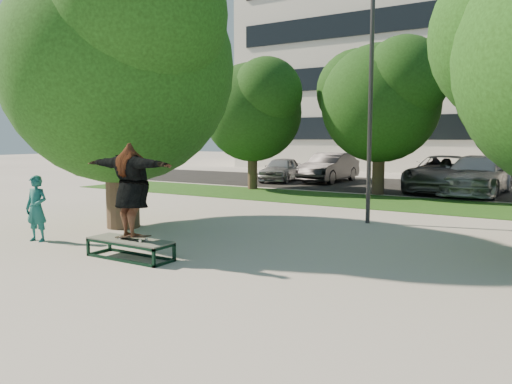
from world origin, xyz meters
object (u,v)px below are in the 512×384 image
Objects in this scene: car_silver_a at (281,169)px; car_grey at (444,174)px; lamppost at (370,107)px; grind_box at (130,249)px; car_dark at (329,168)px; tree_left at (119,55)px; car_silver_b at (477,175)px; bystander at (37,208)px.

car_grey reaches higher than car_silver_a.
lamppost is 9.64m from car_grey.
car_dark is (-3.45, 17.52, 0.57)m from grind_box.
car_silver_b is at bearing 62.60° from tree_left.
car_grey reaches higher than grind_box.
car_silver_a is at bearing 86.40° from bystander.
car_grey is (5.40, 13.25, -3.64)m from tree_left.
tree_left reaches higher than bystander.
lamppost is at bearing 36.42° from tree_left.
car_silver_b is (4.01, 15.46, 0.60)m from grind_box.
bystander is at bearing -87.88° from car_dark.
car_silver_a is at bearing 173.81° from car_grey.
car_silver_b is at bearing -16.69° from car_silver_a.
lamppost is 1.32× the size of car_dark.
tree_left is 4.77× the size of bystander.
tree_left reaches higher than car_silver_b.
bystander is 17.44m from car_dark.
lamppost is 3.39× the size of grind_box.
car_grey is (5.65, 15.60, 0.04)m from bystander.
tree_left is at bearing -112.82° from car_grey.
car_silver_a is at bearing 109.26° from grind_box.
lamppost reaches higher than grind_box.
car_grey is (6.11, -1.84, 0.02)m from car_dark.
car_dark reaches higher than grind_box.
lamppost is at bearing 35.29° from bystander.
bystander is 16.59m from car_grey.
bystander reaches higher than car_silver_a.
car_silver_b is at bearing -9.82° from car_grey.
tree_left is at bearing 70.78° from bystander.
car_grey is at bearing 89.32° from lamppost.
grind_box is at bearing -101.21° from car_silver_b.
car_dark is 7.74m from car_silver_b.
car_silver_a is 0.82× the size of car_dark.
tree_left is at bearing -114.08° from car_silver_b.
car_grey is (8.42, -0.82, 0.13)m from car_silver_a.
car_dark is 0.82× the size of car_grey.
tree_left is 15.54m from car_dark.
car_silver_a is 8.46m from car_grey.
grind_box is 0.33× the size of car_silver_b.
lamppost is 9.54m from car_silver_b.
grind_box is at bearing -14.70° from bystander.
car_silver_b reaches higher than bystander.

